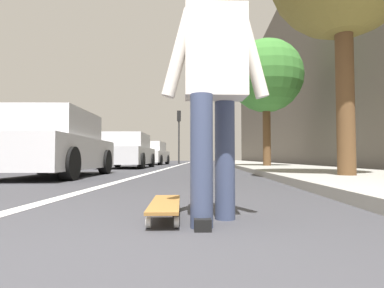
{
  "coord_description": "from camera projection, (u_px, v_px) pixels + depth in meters",
  "views": [
    {
      "loc": [
        -1.11,
        -0.35,
        0.42
      ],
      "look_at": [
        9.12,
        0.06,
        0.88
      ],
      "focal_mm": 29.38,
      "sensor_mm": 36.0,
      "label": 1
    }
  ],
  "objects": [
    {
      "name": "traffic_light",
      "position": [
        179.0,
        127.0,
        23.88
      ],
      "size": [
        0.33,
        0.28,
        4.03
      ],
      "color": "#2D2D2D",
      "rests_on": "ground"
    },
    {
      "name": "building_facade",
      "position": [
        281.0,
        90.0,
        23.07
      ],
      "size": [
        40.0,
        1.2,
        10.81
      ],
      "primitive_type": "cube",
      "color": "#61594F",
      "rests_on": "ground"
    },
    {
      "name": "parked_car_mid",
      "position": [
        128.0,
        152.0,
        13.64
      ],
      "size": [
        4.36,
        1.91,
        1.48
      ],
      "color": "silver",
      "rests_on": "ground"
    },
    {
      "name": "parked_car_near",
      "position": [
        54.0,
        146.0,
        7.14
      ],
      "size": [
        4.1,
        2.03,
        1.48
      ],
      "color": "silver",
      "rests_on": "ground"
    },
    {
      "name": "skateboard",
      "position": [
        165.0,
        205.0,
        2.2
      ],
      "size": [
        0.85,
        0.26,
        0.11
      ],
      "color": "white",
      "rests_on": "ground"
    },
    {
      "name": "lane_stripe_white",
      "position": [
        182.0,
        164.0,
        21.11
      ],
      "size": [
        52.0,
        0.16,
        0.01
      ],
      "primitive_type": "cube",
      "color": "silver",
      "rests_on": "ground"
    },
    {
      "name": "skater_person",
      "position": [
        215.0,
        81.0,
        2.08
      ],
      "size": [
        0.48,
        0.72,
        1.64
      ],
      "color": "#384260",
      "rests_on": "ground"
    },
    {
      "name": "parked_car_far",
      "position": [
        151.0,
        154.0,
        20.38
      ],
      "size": [
        4.34,
        1.99,
        1.47
      ],
      "color": "silver",
      "rests_on": "ground"
    },
    {
      "name": "ground_plane",
      "position": [
        195.0,
        170.0,
        11.08
      ],
      "size": [
        80.0,
        80.0,
        0.0
      ],
      "primitive_type": "plane",
      "color": "#38383D"
    },
    {
      "name": "sidewalk_curb",
      "position": [
        253.0,
        164.0,
        18.94
      ],
      "size": [
        52.0,
        3.2,
        0.12
      ],
      "primitive_type": "cube",
      "color": "#9E9B93",
      "rests_on": "ground"
    },
    {
      "name": "street_tree_mid",
      "position": [
        266.0,
        76.0,
        12.74
      ],
      "size": [
        2.96,
        2.96,
        5.25
      ],
      "color": "brown",
      "rests_on": "ground"
    }
  ]
}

